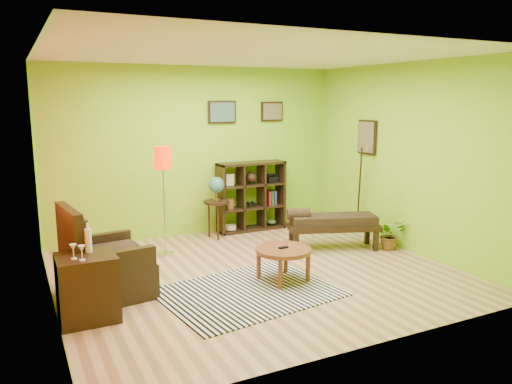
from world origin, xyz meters
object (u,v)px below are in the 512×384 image
armchair (103,269)px  potted_plant (390,238)px  coffee_table (283,253)px  bench (331,222)px  floor_lamp (163,168)px  cube_shelf (252,196)px  side_cabinet (87,287)px  globe_table (216,192)px

armchair → potted_plant: size_ratio=2.37×
coffee_table → bench: 1.62m
floor_lamp → cube_shelf: floor_lamp is taller
armchair → side_cabinet: 0.63m
bench → side_cabinet: bearing=-165.3°
coffee_table → cube_shelf: (0.75, 2.45, 0.23)m
armchair → floor_lamp: 1.89m
floor_lamp → bench: floor_lamp is taller
armchair → globe_table: armchair is taller
cube_shelf → globe_table: bearing=-163.7°
armchair → coffee_table: bearing=-13.6°
side_cabinet → globe_table: bearing=44.2°
floor_lamp → bench: size_ratio=1.09×
globe_table → side_cabinet: bearing=-135.8°
potted_plant → armchair: bearing=179.5°
side_cabinet → potted_plant: 4.54m
coffee_table → side_cabinet: bearing=-178.4°
cube_shelf → floor_lamp: bearing=-157.5°
bench → armchair: bearing=-173.5°
floor_lamp → potted_plant: bearing=-21.5°
bench → potted_plant: bearing=-28.4°
armchair → potted_plant: armchair is taller
globe_table → floor_lamp: bearing=-153.2°
bench → potted_plant: (0.80, -0.43, -0.23)m
globe_table → potted_plant: (2.14, -1.76, -0.59)m
potted_plant → floor_lamp: bearing=158.5°
coffee_table → potted_plant: (2.14, 0.47, -0.19)m
side_cabinet → globe_table: size_ratio=0.99×
potted_plant → coffee_table: bearing=-167.6°
floor_lamp → bench: bearing=-19.0°
floor_lamp → globe_table: 1.26m
side_cabinet → potted_plant: side_cabinet is taller
floor_lamp → cube_shelf: bearing=22.5°
cube_shelf → armchair: bearing=-145.9°
globe_table → bench: globe_table is taller
side_cabinet → bench: side_cabinet is taller
armchair → globe_table: size_ratio=1.07×
cube_shelf → bench: size_ratio=0.82×
coffee_table → floor_lamp: (-1.02, 1.72, 0.93)m
bench → potted_plant: size_ratio=3.18×
floor_lamp → globe_table: (1.02, 0.51, -0.52)m
armchair → side_cabinet: (-0.25, -0.57, 0.02)m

